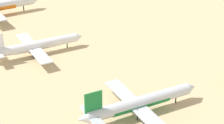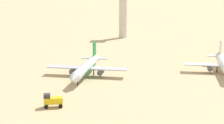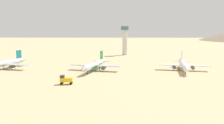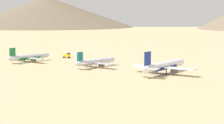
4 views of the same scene
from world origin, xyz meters
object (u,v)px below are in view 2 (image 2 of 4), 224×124
object	(u,v)px
parked_jet_2	(86,67)
service_truck	(52,100)
parked_jet_3	(224,65)
control_tower	(123,11)

from	to	relation	value
parked_jet_2	service_truck	world-z (taller)	parked_jet_2
parked_jet_3	service_truck	xyz separation A→B (m)	(41.45, -56.24, -1.40)
service_truck	control_tower	size ratio (longest dim) A/B	0.20
parked_jet_3	control_tower	size ratio (longest dim) A/B	1.29
control_tower	service_truck	bearing A→B (deg)	-7.17
service_truck	control_tower	xyz separation A→B (m)	(-127.38, 16.03, 13.71)
parked_jet_2	parked_jet_3	xyz separation A→B (m)	(-7.40, 50.83, -0.03)
parked_jet_3	control_tower	distance (m)	95.67
parked_jet_3	service_truck	world-z (taller)	parked_jet_3
service_truck	parked_jet_2	bearing A→B (deg)	170.97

